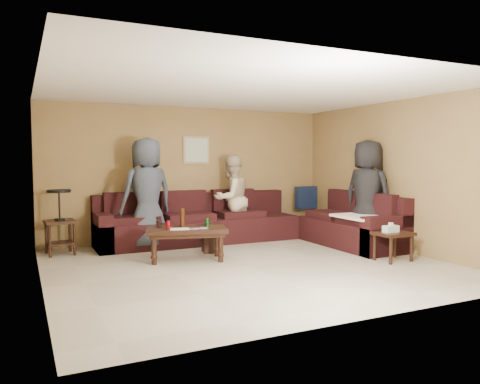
{
  "coord_description": "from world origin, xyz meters",
  "views": [
    {
      "loc": [
        -2.95,
        -5.93,
        1.52
      ],
      "look_at": [
        0.25,
        0.85,
        1.0
      ],
      "focal_mm": 35.0,
      "sensor_mm": 36.0,
      "label": 1
    }
  ],
  "objects_px": {
    "sectional_sofa": "(253,226)",
    "person_right": "(368,194)",
    "coffee_table": "(186,233)",
    "end_table_left": "(60,221)",
    "person_middle": "(231,198)",
    "side_table_right": "(393,236)",
    "waste_bin": "(211,242)",
    "person_left": "(147,194)"
  },
  "relations": [
    {
      "from": "sectional_sofa",
      "to": "person_right",
      "type": "relative_size",
      "value": 2.51
    },
    {
      "from": "sectional_sofa",
      "to": "coffee_table",
      "type": "relative_size",
      "value": 3.57
    },
    {
      "from": "end_table_left",
      "to": "person_middle",
      "type": "relative_size",
      "value": 0.65
    },
    {
      "from": "coffee_table",
      "to": "person_right",
      "type": "distance_m",
      "value": 3.21
    },
    {
      "from": "side_table_right",
      "to": "waste_bin",
      "type": "height_order",
      "value": "side_table_right"
    },
    {
      "from": "person_right",
      "to": "coffee_table",
      "type": "bearing_deg",
      "value": 68.31
    },
    {
      "from": "coffee_table",
      "to": "person_right",
      "type": "height_order",
      "value": "person_right"
    },
    {
      "from": "side_table_right",
      "to": "person_right",
      "type": "bearing_deg",
      "value": 69.94
    },
    {
      "from": "person_middle",
      "to": "person_right",
      "type": "relative_size",
      "value": 0.86
    },
    {
      "from": "person_right",
      "to": "waste_bin",
      "type": "bearing_deg",
      "value": 57.89
    },
    {
      "from": "sectional_sofa",
      "to": "waste_bin",
      "type": "relative_size",
      "value": 13.73
    },
    {
      "from": "sectional_sofa",
      "to": "person_middle",
      "type": "height_order",
      "value": "person_middle"
    },
    {
      "from": "end_table_left",
      "to": "person_middle",
      "type": "bearing_deg",
      "value": -1.03
    },
    {
      "from": "sectional_sofa",
      "to": "end_table_left",
      "type": "relative_size",
      "value": 4.45
    },
    {
      "from": "side_table_right",
      "to": "person_middle",
      "type": "height_order",
      "value": "person_middle"
    },
    {
      "from": "person_middle",
      "to": "person_right",
      "type": "height_order",
      "value": "person_right"
    },
    {
      "from": "person_left",
      "to": "person_right",
      "type": "bearing_deg",
      "value": 143.39
    },
    {
      "from": "sectional_sofa",
      "to": "person_middle",
      "type": "xyz_separation_m",
      "value": [
        -0.22,
        0.43,
        0.47
      ]
    },
    {
      "from": "end_table_left",
      "to": "person_right",
      "type": "relative_size",
      "value": 0.56
    },
    {
      "from": "coffee_table",
      "to": "person_left",
      "type": "distance_m",
      "value": 1.28
    },
    {
      "from": "side_table_right",
      "to": "person_middle",
      "type": "xyz_separation_m",
      "value": [
        -1.49,
        2.59,
        0.42
      ]
    },
    {
      "from": "end_table_left",
      "to": "waste_bin",
      "type": "distance_m",
      "value": 2.45
    },
    {
      "from": "person_left",
      "to": "coffee_table",
      "type": "bearing_deg",
      "value": 92.15
    },
    {
      "from": "coffee_table",
      "to": "person_middle",
      "type": "bearing_deg",
      "value": 43.33
    },
    {
      "from": "waste_bin",
      "to": "person_middle",
      "type": "xyz_separation_m",
      "value": [
        0.73,
        0.8,
        0.63
      ]
    },
    {
      "from": "person_left",
      "to": "person_middle",
      "type": "bearing_deg",
      "value": 170.0
    },
    {
      "from": "end_table_left",
      "to": "person_right",
      "type": "xyz_separation_m",
      "value": [
        4.84,
        -1.64,
        0.38
      ]
    },
    {
      "from": "person_left",
      "to": "end_table_left",
      "type": "bearing_deg",
      "value": -19.49
    },
    {
      "from": "end_table_left",
      "to": "person_middle",
      "type": "height_order",
      "value": "person_middle"
    },
    {
      "from": "coffee_table",
      "to": "person_left",
      "type": "height_order",
      "value": "person_left"
    },
    {
      "from": "coffee_table",
      "to": "person_middle",
      "type": "distance_m",
      "value": 1.82
    },
    {
      "from": "waste_bin",
      "to": "person_right",
      "type": "distance_m",
      "value": 2.8
    },
    {
      "from": "person_middle",
      "to": "sectional_sofa",
      "type": "bearing_deg",
      "value": 98.98
    },
    {
      "from": "side_table_right",
      "to": "coffee_table",
      "type": "bearing_deg",
      "value": 153.9
    },
    {
      "from": "waste_bin",
      "to": "person_left",
      "type": "bearing_deg",
      "value": 141.48
    },
    {
      "from": "coffee_table",
      "to": "waste_bin",
      "type": "bearing_deg",
      "value": 36.68
    },
    {
      "from": "waste_bin",
      "to": "person_right",
      "type": "bearing_deg",
      "value": -16.92
    },
    {
      "from": "person_right",
      "to": "sectional_sofa",
      "type": "bearing_deg",
      "value": 39.67
    },
    {
      "from": "sectional_sofa",
      "to": "person_right",
      "type": "bearing_deg",
      "value": -35.14
    },
    {
      "from": "waste_bin",
      "to": "person_right",
      "type": "xyz_separation_m",
      "value": [
        2.58,
        -0.78,
        0.76
      ]
    },
    {
      "from": "side_table_right",
      "to": "person_left",
      "type": "bearing_deg",
      "value": 141.16
    },
    {
      "from": "end_table_left",
      "to": "coffee_table",
      "type": "bearing_deg",
      "value": -37.05
    }
  ]
}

